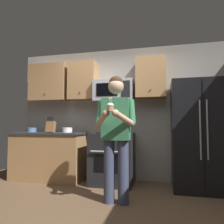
# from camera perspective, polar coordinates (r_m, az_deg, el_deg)

# --- Properties ---
(ground_plane) EXTENTS (6.00, 6.00, 0.00)m
(ground_plane) POSITION_cam_1_polar(r_m,az_deg,el_deg) (2.78, -3.56, -26.08)
(ground_plane) COLOR brown
(wall_back) EXTENTS (4.40, 0.10, 2.60)m
(wall_back) POSITION_cam_1_polar(r_m,az_deg,el_deg) (4.28, 3.29, -0.38)
(wall_back) COLOR gray
(wall_back) RESTS_ON ground
(oven_range) EXTENTS (0.76, 0.70, 0.93)m
(oven_range) POSITION_cam_1_polar(r_m,az_deg,el_deg) (3.97, 0.14, -12.28)
(oven_range) COLOR black
(oven_range) RESTS_ON ground
(microwave) EXTENTS (0.74, 0.41, 0.40)m
(microwave) POSITION_cam_1_polar(r_m,az_deg,el_deg) (4.09, 0.52, 5.69)
(microwave) COLOR #9EA0A5
(refrigerator) EXTENTS (0.90, 0.75, 1.80)m
(refrigerator) POSITION_cam_1_polar(r_m,az_deg,el_deg) (3.83, 22.53, -5.74)
(refrigerator) COLOR black
(refrigerator) RESTS_ON ground
(cabinet_row_upper) EXTENTS (2.78, 0.36, 0.76)m
(cabinet_row_upper) POSITION_cam_1_polar(r_m,az_deg,el_deg) (4.34, -6.83, 8.26)
(cabinet_row_upper) COLOR #9E7247
(counter_left) EXTENTS (1.44, 0.66, 0.92)m
(counter_left) POSITION_cam_1_polar(r_m,az_deg,el_deg) (4.46, -16.61, -11.16)
(counter_left) COLOR #9E7247
(counter_left) RESTS_ON ground
(knife_block) EXTENTS (0.16, 0.15, 0.32)m
(knife_block) POSITION_cam_1_polar(r_m,az_deg,el_deg) (4.35, -16.14, -3.78)
(knife_block) COLOR brown
(knife_block) RESTS_ON counter_left
(bowl_large_white) EXTENTS (0.20, 0.20, 0.09)m
(bowl_large_white) POSITION_cam_1_polar(r_m,az_deg,el_deg) (4.29, -11.96, -4.72)
(bowl_large_white) COLOR white
(bowl_large_white) RESTS_ON counter_left
(bowl_small_colored) EXTENTS (0.20, 0.20, 0.09)m
(bowl_small_colored) POSITION_cam_1_polar(r_m,az_deg,el_deg) (4.69, -20.80, -4.48)
(bowl_small_colored) COLOR #4C7299
(bowl_small_colored) RESTS_ON counter_left
(person) EXTENTS (0.60, 0.48, 1.76)m
(person) POSITION_cam_1_polar(r_m,az_deg,el_deg) (2.95, 1.05, -4.92)
(person) COLOR #383F59
(person) RESTS_ON ground
(cupcake) EXTENTS (0.09, 0.09, 0.17)m
(cupcake) POSITION_cam_1_polar(r_m,az_deg,el_deg) (2.64, -0.47, 1.38)
(cupcake) COLOR #A87F56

